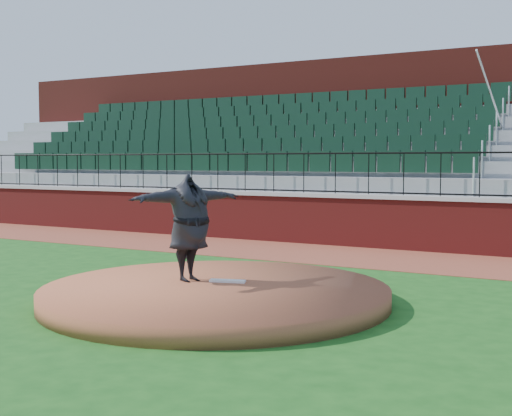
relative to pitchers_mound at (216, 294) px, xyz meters
The scene contains 10 objects.
ground 0.45m from the pitchers_mound, 138.94° to the left, with size 90.00×90.00×0.00m, color #174E16.
warning_track 5.70m from the pitchers_mound, 93.30° to the left, with size 34.00×3.20×0.01m, color brown.
field_wall 7.31m from the pitchers_mound, 92.58° to the left, with size 34.00×0.35×1.20m, color maroon.
wall_cap 7.38m from the pitchers_mound, 92.58° to the left, with size 34.00×0.45×0.10m, color #B7B7B7.
wall_railing 7.48m from the pitchers_mound, 92.58° to the left, with size 34.00×0.05×1.00m, color black, non-canonical shape.
seating_stands 10.25m from the pitchers_mound, 91.88° to the left, with size 34.00×5.10×4.60m, color gray, non-canonical shape.
concourse_wall 13.08m from the pitchers_mound, 91.47° to the left, with size 34.00×0.50×5.50m, color maroon.
pitchers_mound is the anchor object (origin of this frame).
pitching_rubber 0.39m from the pitchers_mound, 92.92° to the left, with size 0.56×0.14×0.04m, color white.
pitcher 1.14m from the pitchers_mound, 164.47° to the left, with size 2.05×0.56×1.67m, color black.
Camera 1 is at (5.86, -8.71, 2.12)m, focal length 47.78 mm.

